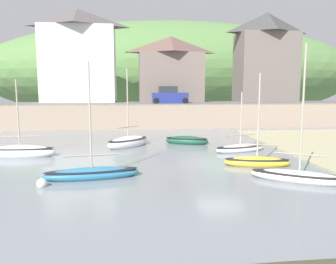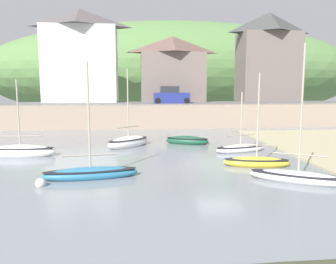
{
  "view_description": "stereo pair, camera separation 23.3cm",
  "coord_description": "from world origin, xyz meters",
  "px_view_note": "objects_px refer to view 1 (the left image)",
  "views": [
    {
      "loc": [
        -4.92,
        -17.93,
        4.28
      ],
      "look_at": [
        -2.56,
        3.83,
        1.32
      ],
      "focal_mm": 35.82,
      "sensor_mm": 36.0,
      "label": 1
    },
    {
      "loc": [
        -4.69,
        -17.96,
        4.28
      ],
      "look_at": [
        -2.56,
        3.83,
        1.32
      ],
      "focal_mm": 35.82,
      "sensor_mm": 36.0,
      "label": 2
    }
  ],
  "objects_px": {
    "sailboat_white_hull": "(299,176)",
    "mooring_buoy": "(42,184)",
    "waterfront_building_right": "(266,57)",
    "sailboat_nearest_shore": "(240,148)",
    "sailboat_far_left": "(92,173)",
    "parked_car_near_slipway": "(169,96)",
    "motorboat_with_cabin": "(20,152)",
    "fishing_boat_green": "(128,142)",
    "waterfront_building_centre": "(171,69)",
    "dinghy_open_wooden": "(187,140)",
    "waterfront_building_left": "(79,55)",
    "sailboat_blue_trim": "(257,161)"
  },
  "relations": [
    {
      "from": "sailboat_far_left",
      "to": "fishing_boat_green",
      "type": "height_order",
      "value": "fishing_boat_green"
    },
    {
      "from": "waterfront_building_centre",
      "to": "waterfront_building_left",
      "type": "bearing_deg",
      "value": 180.0
    },
    {
      "from": "motorboat_with_cabin",
      "to": "sailboat_nearest_shore",
      "type": "height_order",
      "value": "motorboat_with_cabin"
    },
    {
      "from": "fishing_boat_green",
      "to": "waterfront_building_right",
      "type": "bearing_deg",
      "value": 4.67
    },
    {
      "from": "sailboat_blue_trim",
      "to": "fishing_boat_green",
      "type": "relative_size",
      "value": 0.89
    },
    {
      "from": "sailboat_blue_trim",
      "to": "parked_car_near_slipway",
      "type": "xyz_separation_m",
      "value": [
        -2.41,
        21.36,
        2.96
      ]
    },
    {
      "from": "sailboat_white_hull",
      "to": "sailboat_blue_trim",
      "type": "height_order",
      "value": "sailboat_white_hull"
    },
    {
      "from": "sailboat_white_hull",
      "to": "fishing_boat_green",
      "type": "xyz_separation_m",
      "value": [
        -7.84,
        9.85,
        0.08
      ]
    },
    {
      "from": "sailboat_white_hull",
      "to": "mooring_buoy",
      "type": "bearing_deg",
      "value": -151.68
    },
    {
      "from": "sailboat_white_hull",
      "to": "mooring_buoy",
      "type": "height_order",
      "value": "sailboat_white_hull"
    },
    {
      "from": "dinghy_open_wooden",
      "to": "waterfront_building_left",
      "type": "bearing_deg",
      "value": 141.53
    },
    {
      "from": "motorboat_with_cabin",
      "to": "sailboat_nearest_shore",
      "type": "bearing_deg",
      "value": 2.47
    },
    {
      "from": "motorboat_with_cabin",
      "to": "fishing_boat_green",
      "type": "distance_m",
      "value": 7.18
    },
    {
      "from": "waterfront_building_right",
      "to": "sailboat_nearest_shore",
      "type": "height_order",
      "value": "waterfront_building_right"
    },
    {
      "from": "waterfront_building_centre",
      "to": "mooring_buoy",
      "type": "height_order",
      "value": "waterfront_building_centre"
    },
    {
      "from": "waterfront_building_centre",
      "to": "motorboat_with_cabin",
      "type": "bearing_deg",
      "value": -118.49
    },
    {
      "from": "sailboat_nearest_shore",
      "to": "dinghy_open_wooden",
      "type": "xyz_separation_m",
      "value": [
        -3.07,
        3.41,
        0.02
      ]
    },
    {
      "from": "sailboat_blue_trim",
      "to": "mooring_buoy",
      "type": "relative_size",
      "value": 11.4
    },
    {
      "from": "waterfront_building_right",
      "to": "sailboat_far_left",
      "type": "relative_size",
      "value": 2.03
    },
    {
      "from": "waterfront_building_right",
      "to": "dinghy_open_wooden",
      "type": "height_order",
      "value": "waterfront_building_right"
    },
    {
      "from": "fishing_boat_green",
      "to": "mooring_buoy",
      "type": "height_order",
      "value": "fishing_boat_green"
    },
    {
      "from": "sailboat_nearest_shore",
      "to": "sailboat_white_hull",
      "type": "bearing_deg",
      "value": -104.34
    },
    {
      "from": "waterfront_building_right",
      "to": "sailboat_nearest_shore",
      "type": "relative_size",
      "value": 2.79
    },
    {
      "from": "motorboat_with_cabin",
      "to": "fishing_boat_green",
      "type": "bearing_deg",
      "value": 24.58
    },
    {
      "from": "sailboat_nearest_shore",
      "to": "mooring_buoy",
      "type": "bearing_deg",
      "value": -165.52
    },
    {
      "from": "waterfront_building_centre",
      "to": "parked_car_near_slipway",
      "type": "bearing_deg",
      "value": -98.42
    },
    {
      "from": "sailboat_white_hull",
      "to": "mooring_buoy",
      "type": "xyz_separation_m",
      "value": [
        -11.46,
        0.41,
        -0.11
      ]
    },
    {
      "from": "mooring_buoy",
      "to": "dinghy_open_wooden",
      "type": "bearing_deg",
      "value": 51.97
    },
    {
      "from": "parked_car_near_slipway",
      "to": "sailboat_far_left",
      "type": "bearing_deg",
      "value": -105.24
    },
    {
      "from": "waterfront_building_left",
      "to": "sailboat_nearest_shore",
      "type": "height_order",
      "value": "waterfront_building_left"
    },
    {
      "from": "waterfront_building_right",
      "to": "sailboat_white_hull",
      "type": "xyz_separation_m",
      "value": [
        -10.03,
        -29.01,
        -7.95
      ]
    },
    {
      "from": "sailboat_white_hull",
      "to": "dinghy_open_wooden",
      "type": "height_order",
      "value": "sailboat_white_hull"
    },
    {
      "from": "sailboat_nearest_shore",
      "to": "waterfront_building_centre",
      "type": "bearing_deg",
      "value": 78.45
    },
    {
      "from": "waterfront_building_left",
      "to": "waterfront_building_centre",
      "type": "bearing_deg",
      "value": 0.0
    },
    {
      "from": "dinghy_open_wooden",
      "to": "parked_car_near_slipway",
      "type": "xyz_separation_m",
      "value": [
        0.24,
        13.84,
        2.97
      ]
    },
    {
      "from": "waterfront_building_centre",
      "to": "sailboat_white_hull",
      "type": "xyz_separation_m",
      "value": [
        2.53,
        -29.01,
        -6.34
      ]
    },
    {
      "from": "sailboat_far_left",
      "to": "sailboat_blue_trim",
      "type": "distance_m",
      "value": 8.83
    },
    {
      "from": "sailboat_white_hull",
      "to": "mooring_buoy",
      "type": "distance_m",
      "value": 11.47
    },
    {
      "from": "sailboat_far_left",
      "to": "parked_car_near_slipway",
      "type": "height_order",
      "value": "sailboat_far_left"
    },
    {
      "from": "waterfront_building_right",
      "to": "sailboat_white_hull",
      "type": "height_order",
      "value": "waterfront_building_right"
    },
    {
      "from": "parked_car_near_slipway",
      "to": "sailboat_blue_trim",
      "type": "bearing_deg",
      "value": -83.5
    },
    {
      "from": "waterfront_building_left",
      "to": "fishing_boat_green",
      "type": "height_order",
      "value": "waterfront_building_left"
    },
    {
      "from": "fishing_boat_green",
      "to": "parked_car_near_slipway",
      "type": "bearing_deg",
      "value": 30.08
    },
    {
      "from": "sailboat_white_hull",
      "to": "waterfront_building_left",
      "type": "bearing_deg",
      "value": 146.02
    },
    {
      "from": "sailboat_nearest_shore",
      "to": "parked_car_near_slipway",
      "type": "xyz_separation_m",
      "value": [
        -2.83,
        17.25,
        2.99
      ]
    },
    {
      "from": "fishing_boat_green",
      "to": "sailboat_white_hull",
      "type": "bearing_deg",
      "value": -93.79
    },
    {
      "from": "waterfront_building_left",
      "to": "parked_car_near_slipway",
      "type": "height_order",
      "value": "waterfront_building_left"
    },
    {
      "from": "parked_car_near_slipway",
      "to": "motorboat_with_cabin",
      "type": "bearing_deg",
      "value": -122.73
    },
    {
      "from": "waterfront_building_left",
      "to": "dinghy_open_wooden",
      "type": "height_order",
      "value": "waterfront_building_left"
    },
    {
      "from": "waterfront_building_right",
      "to": "sailboat_nearest_shore",
      "type": "bearing_deg",
      "value": -115.54
    }
  ]
}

